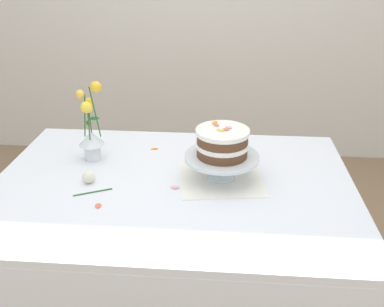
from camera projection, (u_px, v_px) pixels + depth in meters
name	position (u px, v px, depth m)	size (l,w,h in m)	color
dining_table	(172.00, 207.00, 1.70)	(1.40, 1.00, 0.74)	white
linen_napkin	(221.00, 178.00, 1.72)	(0.32, 0.32, 0.00)	white
cake_stand	(222.00, 159.00, 1.68)	(0.29, 0.29, 0.10)	silver
layer_cake	(222.00, 142.00, 1.65)	(0.20, 0.20, 0.11)	brown
flower_vase	(91.00, 132.00, 1.82)	(0.12, 0.12, 0.34)	silver
fallen_rose	(89.00, 177.00, 1.67)	(0.13, 0.13, 0.05)	#2D6028
loose_petal_0	(154.00, 149.00, 1.96)	(0.03, 0.02, 0.00)	orange
loose_petal_1	(175.00, 187.00, 1.65)	(0.04, 0.02, 0.01)	pink
loose_petal_2	(98.00, 206.00, 1.53)	(0.03, 0.02, 0.00)	#E56B51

